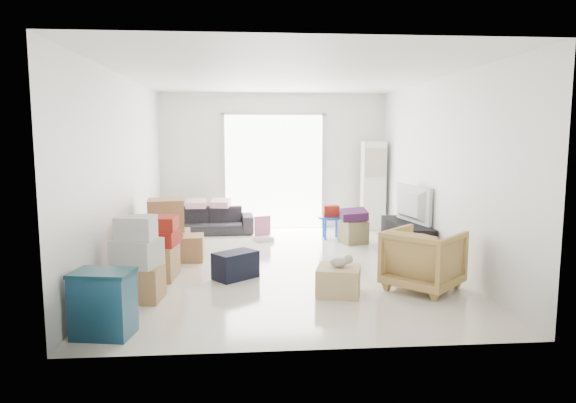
{
  "coord_description": "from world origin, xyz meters",
  "views": [
    {
      "loc": [
        -0.56,
        -7.28,
        1.88
      ],
      "look_at": [
        0.06,
        0.2,
        0.9
      ],
      "focal_mm": 32.0,
      "sensor_mm": 36.0,
      "label": 1
    }
  ],
  "objects_px": {
    "ac_tower": "(373,186)",
    "kids_table": "(331,215)",
    "wood_crate": "(338,281)",
    "tv_console": "(407,238)",
    "ottoman": "(353,232)",
    "sofa": "(208,216)",
    "armchair": "(424,256)",
    "storage_bins": "(103,303)",
    "television": "(407,218)"
  },
  "relations": [
    {
      "from": "storage_bins",
      "to": "wood_crate",
      "type": "xyz_separation_m",
      "value": [
        2.42,
        1.08,
        -0.15
      ]
    },
    {
      "from": "television",
      "to": "kids_table",
      "type": "relative_size",
      "value": 1.67
    },
    {
      "from": "ac_tower",
      "to": "kids_table",
      "type": "relative_size",
      "value": 2.86
    },
    {
      "from": "armchair",
      "to": "storage_bins",
      "type": "relative_size",
      "value": 1.31
    },
    {
      "from": "wood_crate",
      "to": "tv_console",
      "type": "bearing_deg",
      "value": 54.2
    },
    {
      "from": "storage_bins",
      "to": "wood_crate",
      "type": "bearing_deg",
      "value": 24.09
    },
    {
      "from": "ac_tower",
      "to": "armchair",
      "type": "distance_m",
      "value": 4.02
    },
    {
      "from": "ac_tower",
      "to": "storage_bins",
      "type": "height_order",
      "value": "ac_tower"
    },
    {
      "from": "storage_bins",
      "to": "ac_tower",
      "type": "bearing_deg",
      "value": 53.35
    },
    {
      "from": "sofa",
      "to": "wood_crate",
      "type": "xyz_separation_m",
      "value": [
        1.81,
        -3.94,
        -0.17
      ]
    },
    {
      "from": "ac_tower",
      "to": "television",
      "type": "height_order",
      "value": "ac_tower"
    },
    {
      "from": "armchair",
      "to": "ottoman",
      "type": "distance_m",
      "value": 2.74
    },
    {
      "from": "sofa",
      "to": "ottoman",
      "type": "bearing_deg",
      "value": -26.0
    },
    {
      "from": "sofa",
      "to": "kids_table",
      "type": "bearing_deg",
      "value": -19.27
    },
    {
      "from": "tv_console",
      "to": "television",
      "type": "distance_m",
      "value": 0.32
    },
    {
      "from": "ac_tower",
      "to": "tv_console",
      "type": "bearing_deg",
      "value": -88.6
    },
    {
      "from": "ac_tower",
      "to": "wood_crate",
      "type": "relative_size",
      "value": 3.53
    },
    {
      "from": "television",
      "to": "storage_bins",
      "type": "distance_m",
      "value": 5.01
    },
    {
      "from": "storage_bins",
      "to": "ottoman",
      "type": "height_order",
      "value": "storage_bins"
    },
    {
      "from": "ac_tower",
      "to": "wood_crate",
      "type": "distance_m",
      "value": 4.39
    },
    {
      "from": "television",
      "to": "sofa",
      "type": "bearing_deg",
      "value": 49.15
    },
    {
      "from": "armchair",
      "to": "ottoman",
      "type": "height_order",
      "value": "armchair"
    },
    {
      "from": "tv_console",
      "to": "ottoman",
      "type": "xyz_separation_m",
      "value": [
        -0.7,
        0.78,
        -0.05
      ]
    },
    {
      "from": "kids_table",
      "to": "sofa",
      "type": "bearing_deg",
      "value": 163.52
    },
    {
      "from": "sofa",
      "to": "armchair",
      "type": "distance_m",
      "value": 4.79
    },
    {
      "from": "television",
      "to": "storage_bins",
      "type": "relative_size",
      "value": 1.62
    },
    {
      "from": "ac_tower",
      "to": "kids_table",
      "type": "bearing_deg",
      "value": -139.98
    },
    {
      "from": "sofa",
      "to": "armchair",
      "type": "xyz_separation_m",
      "value": [
        2.88,
        -3.83,
        0.08
      ]
    },
    {
      "from": "tv_console",
      "to": "armchair",
      "type": "height_order",
      "value": "armchair"
    },
    {
      "from": "sofa",
      "to": "wood_crate",
      "type": "distance_m",
      "value": 4.34
    },
    {
      "from": "ac_tower",
      "to": "wood_crate",
      "type": "xyz_separation_m",
      "value": [
        -1.43,
        -4.09,
        -0.71
      ]
    },
    {
      "from": "sofa",
      "to": "ottoman",
      "type": "distance_m",
      "value": 2.82
    },
    {
      "from": "ottoman",
      "to": "tv_console",
      "type": "bearing_deg",
      "value": -48.31
    },
    {
      "from": "television",
      "to": "armchair",
      "type": "height_order",
      "value": "armchair"
    },
    {
      "from": "tv_console",
      "to": "ottoman",
      "type": "distance_m",
      "value": 1.05
    },
    {
      "from": "sofa",
      "to": "kids_table",
      "type": "height_order",
      "value": "sofa"
    },
    {
      "from": "kids_table",
      "to": "wood_crate",
      "type": "relative_size",
      "value": 1.23
    },
    {
      "from": "sofa",
      "to": "storage_bins",
      "type": "distance_m",
      "value": 5.06
    },
    {
      "from": "armchair",
      "to": "sofa",
      "type": "bearing_deg",
      "value": -7.39
    },
    {
      "from": "storage_bins",
      "to": "tv_console",
      "type": "bearing_deg",
      "value": 38.75
    },
    {
      "from": "wood_crate",
      "to": "storage_bins",
      "type": "bearing_deg",
      "value": -155.91
    },
    {
      "from": "ac_tower",
      "to": "kids_table",
      "type": "distance_m",
      "value": 1.35
    },
    {
      "from": "tv_console",
      "to": "television",
      "type": "relative_size",
      "value": 1.46
    },
    {
      "from": "storage_bins",
      "to": "kids_table",
      "type": "distance_m",
      "value": 5.22
    },
    {
      "from": "sofa",
      "to": "storage_bins",
      "type": "xyz_separation_m",
      "value": [
        -0.61,
        -5.02,
        -0.02
      ]
    },
    {
      "from": "tv_console",
      "to": "armchair",
      "type": "distance_m",
      "value": 1.99
    },
    {
      "from": "television",
      "to": "armchair",
      "type": "relative_size",
      "value": 1.24
    },
    {
      "from": "tv_console",
      "to": "storage_bins",
      "type": "relative_size",
      "value": 2.36
    },
    {
      "from": "ottoman",
      "to": "wood_crate",
      "type": "relative_size",
      "value": 0.81
    },
    {
      "from": "sofa",
      "to": "ottoman",
      "type": "relative_size",
      "value": 4.26
    }
  ]
}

